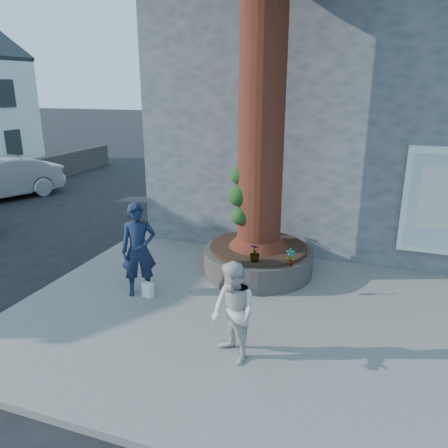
% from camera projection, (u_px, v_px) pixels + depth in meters
% --- Properties ---
extents(ground, '(120.00, 120.00, 0.00)m').
position_uv_depth(ground, '(185.00, 314.00, 7.87)').
color(ground, black).
rests_on(ground, ground).
extents(pavement, '(9.00, 8.00, 0.12)m').
position_uv_depth(pavement, '(279.00, 300.00, 8.27)').
color(pavement, slate).
rests_on(pavement, ground).
extents(yellow_line, '(0.10, 30.00, 0.01)m').
position_uv_depth(yellow_line, '(79.00, 270.00, 9.74)').
color(yellow_line, yellow).
rests_on(yellow_line, ground).
extents(stone_shop, '(10.30, 8.30, 6.30)m').
position_uv_depth(stone_shop, '(365.00, 114.00, 12.57)').
color(stone_shop, '#525558').
rests_on(stone_shop, ground).
extents(planter, '(2.30, 2.30, 0.60)m').
position_uv_depth(planter, '(258.00, 259.00, 9.28)').
color(planter, black).
rests_on(planter, pavement).
extents(man, '(0.78, 0.70, 1.79)m').
position_uv_depth(man, '(139.00, 250.00, 8.14)').
color(man, '#131D35').
rests_on(man, pavement).
extents(woman, '(0.92, 0.90, 1.49)m').
position_uv_depth(woman, '(233.00, 313.00, 6.18)').
color(woman, beige).
rests_on(woman, pavement).
extents(shopping_bag, '(0.22, 0.17, 0.28)m').
position_uv_depth(shopping_bag, '(148.00, 290.00, 8.23)').
color(shopping_bag, white).
rests_on(shopping_bag, pavement).
extents(plant_a, '(0.21, 0.19, 0.34)m').
position_uv_depth(plant_a, '(291.00, 258.00, 8.11)').
color(plant_a, gray).
rests_on(plant_a, planter).
extents(plant_b, '(0.32, 0.32, 0.43)m').
position_uv_depth(plant_b, '(268.00, 230.00, 9.49)').
color(plant_b, gray).
rests_on(plant_b, planter).
extents(plant_c, '(0.20, 0.20, 0.35)m').
position_uv_depth(plant_c, '(255.00, 253.00, 8.33)').
color(plant_c, gray).
rests_on(plant_c, planter).
extents(plant_d, '(0.32, 0.33, 0.29)m').
position_uv_depth(plant_d, '(274.00, 228.00, 9.87)').
color(plant_d, gray).
rests_on(plant_d, planter).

